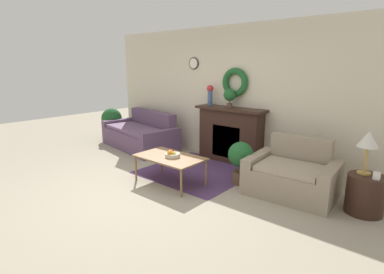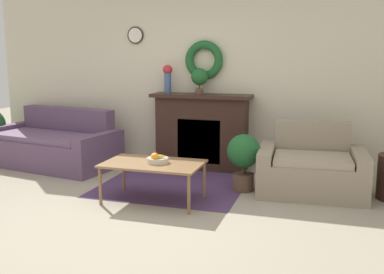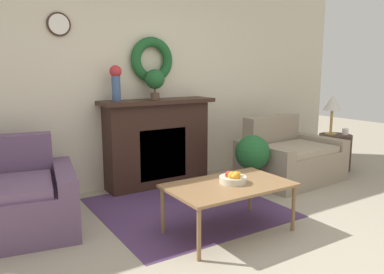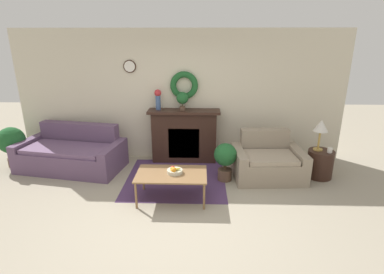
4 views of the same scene
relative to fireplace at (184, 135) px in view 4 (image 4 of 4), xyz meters
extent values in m
plane|color=#9E937F|center=(-0.09, -2.21, -0.56)|extent=(16.00, 16.00, 0.00)
cube|color=#4C335B|center=(-0.11, -0.90, -0.56)|extent=(1.83, 1.78, 0.01)
cube|color=beige|center=(-0.09, 0.21, 0.79)|extent=(6.80, 0.06, 2.70)
cylinder|color=#382319|center=(-1.10, 0.16, 1.40)|extent=(0.26, 0.02, 0.26)
cylinder|color=white|center=(-1.10, 0.15, 1.40)|extent=(0.22, 0.01, 0.22)
torus|color=#1E5628|center=(0.00, 0.11, 1.03)|extent=(0.57, 0.12, 0.57)
cube|color=#331E16|center=(0.00, 0.01, -0.03)|extent=(1.33, 0.34, 1.06)
cube|color=black|center=(0.00, -0.15, -0.12)|extent=(0.64, 0.02, 0.64)
cube|color=orange|center=(0.00, -0.16, -0.20)|extent=(0.51, 0.01, 0.35)
cube|color=#331E16|center=(0.00, -0.03, 0.53)|extent=(1.47, 0.41, 0.05)
cube|color=#604766|center=(-2.25, -0.61, -0.35)|extent=(1.78, 1.04, 0.43)
cube|color=#604766|center=(-2.17, -0.13, -0.14)|extent=(1.68, 0.50, 0.85)
cube|color=#604766|center=(-3.14, -0.35, -0.28)|extent=(0.33, 1.00, 0.57)
cube|color=#604766|center=(-1.33, -0.66, -0.28)|extent=(0.33, 1.00, 0.57)
cube|color=#6A4E70|center=(-2.25, -0.61, -0.10)|extent=(1.70, 0.97, 0.08)
cube|color=gray|center=(1.62, -0.87, -0.36)|extent=(0.97, 0.78, 0.41)
cube|color=gray|center=(1.59, -0.41, -0.14)|extent=(0.94, 0.26, 0.84)
cube|color=gray|center=(1.07, -0.80, -0.29)|extent=(0.23, 0.93, 0.55)
cube|color=gray|center=(2.16, -0.74, -0.29)|extent=(0.23, 0.93, 0.55)
cube|color=tan|center=(1.62, -0.87, -0.11)|extent=(0.93, 0.72, 0.08)
cube|color=olive|center=(-0.11, -1.63, -0.11)|extent=(1.13, 0.68, 0.03)
cylinder|color=olive|center=(-0.64, -1.93, -0.34)|extent=(0.04, 0.04, 0.43)
cylinder|color=olive|center=(0.41, -1.93, -0.34)|extent=(0.04, 0.04, 0.43)
cylinder|color=olive|center=(-0.64, -1.33, -0.34)|extent=(0.04, 0.04, 0.43)
cylinder|color=olive|center=(0.41, -1.33, -0.34)|extent=(0.04, 0.04, 0.43)
cylinder|color=beige|center=(-0.06, -1.62, -0.07)|extent=(0.25, 0.25, 0.06)
sphere|color=#B2231E|center=(-0.10, -1.60, -0.02)|extent=(0.07, 0.07, 0.07)
sphere|color=orange|center=(-0.07, -1.67, -0.02)|extent=(0.07, 0.07, 0.07)
sphere|color=orange|center=(-0.09, -1.64, -0.02)|extent=(0.07, 0.07, 0.07)
sphere|color=orange|center=(-0.07, -1.67, -0.02)|extent=(0.08, 0.08, 0.08)
ellipsoid|color=yellow|center=(-0.05, -1.65, -0.02)|extent=(0.17, 0.10, 0.04)
cylinder|color=#331E16|center=(2.60, -0.72, -0.30)|extent=(0.47, 0.47, 0.53)
cylinder|color=#B28E42|center=(2.54, -0.67, -0.02)|extent=(0.17, 0.17, 0.02)
cylinder|color=#B28E42|center=(2.54, -0.67, 0.16)|extent=(0.04, 0.04, 0.34)
cone|color=silver|center=(2.54, -0.67, 0.44)|extent=(0.26, 0.26, 0.21)
cylinder|color=silver|center=(2.70, -0.80, 0.01)|extent=(0.09, 0.09, 0.09)
cylinder|color=#3D5684|center=(-0.53, 0.01, 0.70)|extent=(0.10, 0.10, 0.29)
sphere|color=#B72D33|center=(-0.53, 0.01, 0.90)|extent=(0.14, 0.14, 0.14)
cylinder|color=brown|center=(-0.03, -0.01, 0.59)|extent=(0.11, 0.11, 0.08)
cylinder|color=#4C3823|center=(-0.03, -0.01, 0.66)|extent=(0.02, 0.02, 0.07)
sphere|color=#1E5628|center=(-0.03, -0.01, 0.80)|extent=(0.24, 0.24, 0.24)
cylinder|color=brown|center=(-3.46, -0.41, -0.47)|extent=(0.27, 0.27, 0.19)
cylinder|color=#4C3823|center=(-3.46, -0.41, -0.30)|extent=(0.04, 0.04, 0.15)
sphere|color=#1E5628|center=(-3.46, -0.41, 0.00)|extent=(0.53, 0.53, 0.53)
cylinder|color=brown|center=(0.80, -0.91, -0.45)|extent=(0.26, 0.26, 0.21)
cylinder|color=#4C3823|center=(0.80, -0.91, -0.29)|extent=(0.04, 0.04, 0.11)
sphere|color=#1E5628|center=(0.80, -0.91, -0.06)|extent=(0.42, 0.42, 0.42)
camera|label=1|loc=(3.22, -4.99, 1.36)|focal=28.00mm
camera|label=2|loc=(1.78, -6.27, 1.12)|focal=42.00mm
camera|label=3|loc=(-2.14, -4.19, 0.92)|focal=35.00mm
camera|label=4|loc=(0.35, -5.96, 1.97)|focal=28.00mm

